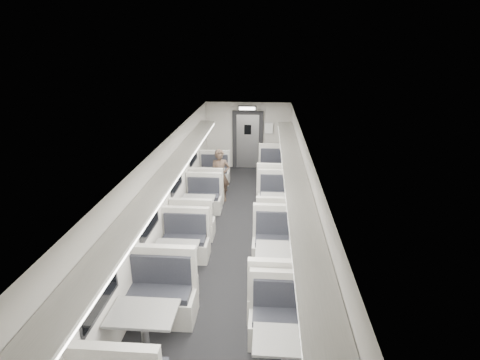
% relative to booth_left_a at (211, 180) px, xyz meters
% --- Properties ---
extents(room, '(3.24, 12.24, 2.64)m').
position_rel_booth_left_a_xyz_m(room, '(1.00, -3.55, 0.85)').
color(room, black).
rests_on(room, ground).
extents(booth_left_a, '(0.98, 1.98, 1.06)m').
position_rel_booth_left_a_xyz_m(booth_left_a, '(0.00, 0.00, 0.00)').
color(booth_left_a, beige).
rests_on(booth_left_a, room).
extents(booth_left_b, '(0.97, 1.98, 1.06)m').
position_rel_booth_left_a_xyz_m(booth_left_b, '(0.00, -2.19, -0.00)').
color(booth_left_b, beige).
rests_on(booth_left_b, room).
extents(booth_left_c, '(1.02, 2.07, 1.11)m').
position_rel_booth_left_a_xyz_m(booth_left_c, '(0.00, -4.60, 0.02)').
color(booth_left_c, beige).
rests_on(booth_left_c, room).
extents(booth_left_d, '(1.15, 2.33, 1.24)m').
position_rel_booth_left_a_xyz_m(booth_left_d, '(0.00, -6.57, 0.06)').
color(booth_left_d, beige).
rests_on(booth_left_d, room).
extents(booth_right_a, '(1.14, 2.31, 1.23)m').
position_rel_booth_left_a_xyz_m(booth_right_a, '(2.00, 0.16, 0.06)').
color(booth_right_a, beige).
rests_on(booth_right_a, room).
extents(booth_right_b, '(1.04, 2.10, 1.12)m').
position_rel_booth_left_a_xyz_m(booth_right_b, '(2.00, -2.05, 0.02)').
color(booth_right_b, beige).
rests_on(booth_right_b, room).
extents(booth_right_c, '(1.12, 2.28, 1.22)m').
position_rel_booth_left_a_xyz_m(booth_right_c, '(2.00, -4.69, 0.05)').
color(booth_right_c, beige).
rests_on(booth_right_c, room).
extents(booth_right_d, '(1.04, 2.11, 1.13)m').
position_rel_booth_left_a_xyz_m(booth_right_d, '(2.00, -6.86, 0.02)').
color(booth_right_d, beige).
rests_on(booth_right_d, room).
extents(passenger, '(0.61, 0.44, 1.54)m').
position_rel_booth_left_a_xyz_m(passenger, '(0.37, -0.70, 0.42)').
color(passenger, black).
rests_on(passenger, room).
extents(window_a, '(0.02, 1.18, 0.84)m').
position_rel_booth_left_a_xyz_m(window_a, '(-0.49, -0.15, 1.00)').
color(window_a, black).
rests_on(window_a, room).
extents(window_b, '(0.02, 1.18, 0.84)m').
position_rel_booth_left_a_xyz_m(window_b, '(-0.49, -2.35, 1.00)').
color(window_b, black).
rests_on(window_b, room).
extents(window_c, '(0.02, 1.18, 0.84)m').
position_rel_booth_left_a_xyz_m(window_c, '(-0.49, -4.55, 1.00)').
color(window_c, black).
rests_on(window_c, room).
extents(window_d, '(0.02, 1.18, 0.84)m').
position_rel_booth_left_a_xyz_m(window_d, '(-0.49, -6.75, 1.00)').
color(window_d, black).
rests_on(window_d, room).
extents(luggage_rack_left, '(0.46, 10.40, 0.09)m').
position_rel_booth_left_a_xyz_m(luggage_rack_left, '(-0.24, -3.85, 1.56)').
color(luggage_rack_left, beige).
rests_on(luggage_rack_left, room).
extents(luggage_rack_right, '(0.46, 10.40, 0.09)m').
position_rel_booth_left_a_xyz_m(luggage_rack_right, '(2.24, -3.85, 1.56)').
color(luggage_rack_right, beige).
rests_on(luggage_rack_right, room).
extents(vestibule_door, '(1.10, 0.13, 2.10)m').
position_rel_booth_left_a_xyz_m(vestibule_door, '(1.00, 2.38, 0.69)').
color(vestibule_door, black).
rests_on(vestibule_door, room).
extents(exit_sign, '(0.62, 0.12, 0.16)m').
position_rel_booth_left_a_xyz_m(exit_sign, '(1.00, 1.90, 1.93)').
color(exit_sign, black).
rests_on(exit_sign, room).
extents(wall_notice, '(0.32, 0.02, 0.40)m').
position_rel_booth_left_a_xyz_m(wall_notice, '(1.75, 2.37, 1.15)').
color(wall_notice, white).
rests_on(wall_notice, room).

